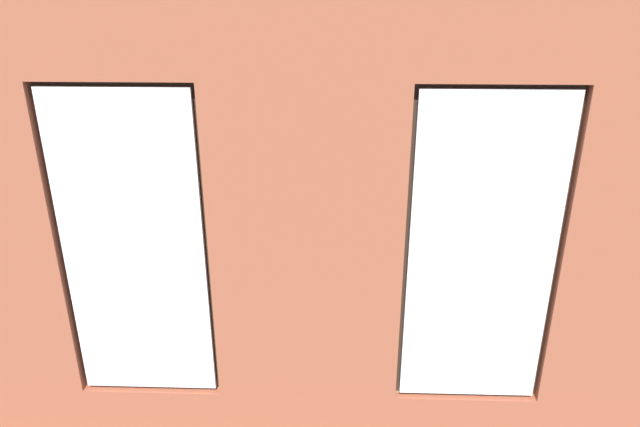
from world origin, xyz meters
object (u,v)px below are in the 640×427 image
object	(u,v)px
potted_plant_corner_near_left	(501,199)
potted_plant_by_left_couch	(470,215)
couch_by_window	(235,356)
papasan_chair	(288,198)
remote_black	(335,243)
potted_plant_corner_far_left	(624,352)
potted_plant_foreground_right	(157,194)
couch_left	(534,272)
coffee_table	(326,243)
cup_ceramic	(287,240)
media_console	(94,252)
potted_plant_near_tv	(97,246)
tv_flatscreen	(85,199)
candle_jar	(360,230)
remote_gray	(326,238)
remote_silver	(311,234)

from	to	relation	value
potted_plant_corner_near_left	potted_plant_by_left_couch	bearing A→B (deg)	48.56
couch_by_window	papasan_chair	bearing A→B (deg)	-92.42
papasan_chair	remote_black	bearing A→B (deg)	115.57
potted_plant_corner_far_left	potted_plant_foreground_right	bearing A→B (deg)	-37.00
potted_plant_corner_near_left	potted_plant_corner_far_left	size ratio (longest dim) A/B	0.49
couch_by_window	remote_black	world-z (taller)	couch_by_window
couch_left	coffee_table	bearing A→B (deg)	-105.86
potted_plant_by_left_couch	remote_black	bearing A→B (deg)	27.07
cup_ceramic	potted_plant_foreground_right	size ratio (longest dim) A/B	0.07
media_console	potted_plant_near_tv	size ratio (longest dim) A/B	0.83
cup_ceramic	tv_flatscreen	xyz separation A→B (m)	(2.22, 0.03, 0.48)
potted_plant_corner_near_left	tv_flatscreen	bearing A→B (deg)	16.88
papasan_chair	potted_plant_corner_near_left	size ratio (longest dim) A/B	1.70
couch_left	remote_black	distance (m)	2.14
remote_black	couch_by_window	bearing A→B (deg)	23.86
media_console	potted_plant_corner_far_left	world-z (taller)	potted_plant_corner_far_left
candle_jar	potted_plant_corner_far_left	xyz separation A→B (m)	(-1.94, 2.38, 0.05)
remote_gray	tv_flatscreen	xyz separation A→B (m)	(2.66, 0.16, 0.51)
couch_left	tv_flatscreen	world-z (taller)	tv_flatscreen
papasan_chair	potted_plant_near_tv	bearing A→B (deg)	57.34
papasan_chair	potted_plant_foreground_right	size ratio (longest dim) A/B	0.96
couch_by_window	cup_ceramic	xyz separation A→B (m)	(-0.25, -1.99, 0.12)
potted_plant_by_left_couch	candle_jar	bearing A→B (deg)	22.54
potted_plant_corner_near_left	couch_by_window	bearing A→B (deg)	48.91
potted_plant_near_tv	potted_plant_corner_near_left	world-z (taller)	potted_plant_near_tv
candle_jar	remote_black	distance (m)	0.41
couch_left	remote_black	world-z (taller)	couch_left
couch_left	coffee_table	size ratio (longest dim) A/B	1.20
remote_gray	cup_ceramic	bearing A→B (deg)	157.27
potted_plant_corner_far_left	couch_by_window	bearing A→B (deg)	-1.97
candle_jar	potted_plant_corner_near_left	world-z (taller)	potted_plant_corner_near_left
media_console	tv_flatscreen	distance (m)	0.65
coffee_table	potted_plant_corner_near_left	xyz separation A→B (m)	(-2.34, -1.35, 0.05)
cup_ceramic	potted_plant_corner_far_left	world-z (taller)	potted_plant_corner_far_left
papasan_chair	remote_silver	bearing A→B (deg)	107.89
coffee_table	potted_plant_corner_near_left	bearing A→B (deg)	-149.99
candle_jar	papasan_chair	size ratio (longest dim) A/B	0.11
coffee_table	cup_ceramic	xyz separation A→B (m)	(0.43, 0.13, 0.09)
papasan_chair	potted_plant_by_left_couch	size ratio (longest dim) A/B	1.64
remote_silver	media_console	bearing A→B (deg)	-83.44
media_console	potted_plant_corner_near_left	size ratio (longest dim) A/B	1.95
couch_left	coffee_table	distance (m)	2.27
cup_ceramic	remote_silver	bearing A→B (deg)	-136.71
coffee_table	media_console	size ratio (longest dim) A/B	1.19
cup_ceramic	couch_left	bearing A→B (deg)	170.28
papasan_chair	potted_plant_by_left_couch	distance (m)	2.39
candle_jar	potted_plant_corner_near_left	xyz separation A→B (m)	(-1.95, -1.20, -0.05)
remote_gray	media_console	world-z (taller)	media_console
potted_plant_foreground_right	potted_plant_by_left_couch	size ratio (longest dim) A/B	1.70
couch_by_window	potted_plant_corner_near_left	distance (m)	4.61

